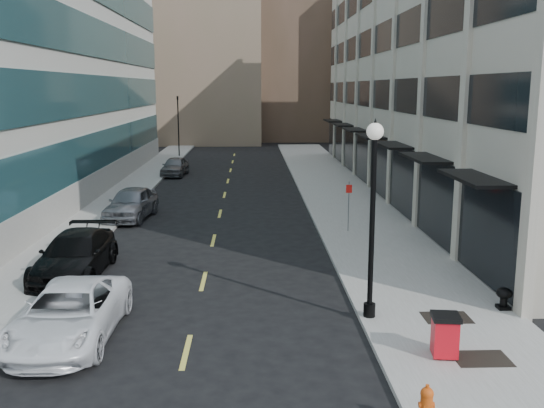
{
  "coord_description": "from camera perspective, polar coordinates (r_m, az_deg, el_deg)",
  "views": [
    {
      "loc": [
        1.77,
        -13.18,
        6.94
      ],
      "look_at": [
        2.58,
        10.23,
        2.42
      ],
      "focal_mm": 40.0,
      "sensor_mm": 36.0,
      "label": 1
    }
  ],
  "objects": [
    {
      "name": "trash_bin",
      "position": [
        16.39,
        15.97,
        -11.68
      ],
      "size": [
        0.77,
        0.82,
        1.13
      ],
      "rotation": [
        0.0,
        0.0,
        -0.12
      ],
      "color": "red",
      "rests_on": "sidewalk_right"
    },
    {
      "name": "car_silver_sedan",
      "position": [
        33.22,
        -13.11,
        0.07
      ],
      "size": [
        2.55,
        5.18,
        1.7
      ],
      "primitive_type": "imported",
      "rotation": [
        0.0,
        0.0,
        -0.11
      ],
      "color": "gray",
      "rests_on": "ground"
    },
    {
      "name": "building_right",
      "position": [
        42.99,
        19.2,
        13.07
      ],
      "size": [
        15.3,
        46.5,
        18.25
      ],
      "color": "beige",
      "rests_on": "ground"
    },
    {
      "name": "skyline_brown",
      "position": [
        86.0,
        2.3,
        17.63
      ],
      "size": [
        12.0,
        16.0,
        34.0
      ],
      "primitive_type": "cube",
      "color": "brown",
      "rests_on": "ground"
    },
    {
      "name": "traffic_signal",
      "position": [
        61.62,
        -8.88,
        9.66
      ],
      "size": [
        0.66,
        0.66,
        6.98
      ],
      "color": "black",
      "rests_on": "ground"
    },
    {
      "name": "car_white_van",
      "position": [
        18.0,
        -18.54,
        -9.75
      ],
      "size": [
        2.61,
        5.51,
        1.52
      ],
      "primitive_type": "imported",
      "rotation": [
        0.0,
        0.0,
        -0.02
      ],
      "color": "white",
      "rests_on": "ground"
    },
    {
      "name": "grate_mid",
      "position": [
        16.76,
        19.12,
        -13.59
      ],
      "size": [
        1.4,
        1.0,
        0.01
      ],
      "primitive_type": "cube",
      "color": "black",
      "rests_on": "sidewalk_right"
    },
    {
      "name": "sidewalk_right",
      "position": [
        34.36,
        7.66,
        -0.7
      ],
      "size": [
        5.0,
        80.0,
        0.15
      ],
      "primitive_type": "cube",
      "color": "gray",
      "rests_on": "ground"
    },
    {
      "name": "urn_planter",
      "position": [
        20.34,
        21.0,
        -8.09
      ],
      "size": [
        0.5,
        0.5,
        0.69
      ],
      "rotation": [
        0.0,
        0.0,
        0.01
      ],
      "color": "black",
      "rests_on": "sidewalk_right"
    },
    {
      "name": "grate_far",
      "position": [
        19.19,
        16.11,
        -10.23
      ],
      "size": [
        1.4,
        1.0,
        0.01
      ],
      "primitive_type": "cube",
      "color": "black",
      "rests_on": "sidewalk_right"
    },
    {
      "name": "car_black_pickup",
      "position": [
        23.74,
        -18.03,
        -4.6
      ],
      "size": [
        2.37,
        5.59,
        1.61
      ],
      "primitive_type": "imported",
      "rotation": [
        0.0,
        0.0,
        -0.02
      ],
      "color": "black",
      "rests_on": "ground"
    },
    {
      "name": "car_grey_sedan",
      "position": [
        48.96,
        -9.12,
        3.52
      ],
      "size": [
        2.11,
        4.51,
        1.49
      ],
      "primitive_type": "imported",
      "rotation": [
        0.0,
        0.0,
        -0.08
      ],
      "color": "slate",
      "rests_on": "ground"
    },
    {
      "name": "skyline_tan_far",
      "position": [
        92.62,
        -12.1,
        13.2
      ],
      "size": [
        12.0,
        14.0,
        22.0
      ],
      "primitive_type": "cube",
      "color": "#856B57",
      "rests_on": "ground"
    },
    {
      "name": "sign_post",
      "position": [
        29.03,
        7.24,
        0.44
      ],
      "size": [
        0.28,
        0.06,
        2.41
      ],
      "rotation": [
        0.0,
        0.0,
        -0.02
      ],
      "color": "slate",
      "rests_on": "sidewalk_right"
    },
    {
      "name": "lamppost",
      "position": [
        17.85,
        9.47,
        0.11
      ],
      "size": [
        0.49,
        0.49,
        5.94
      ],
      "color": "black",
      "rests_on": "sidewalk_right"
    },
    {
      "name": "skyline_stone",
      "position": [
        80.88,
        9.85,
        12.94
      ],
      "size": [
        10.0,
        14.0,
        20.0
      ],
      "primitive_type": "cube",
      "color": "beige",
      "rests_on": "ground"
    },
    {
      "name": "ground",
      "position": [
        15.0,
        -8.91,
        -16.78
      ],
      "size": [
        160.0,
        160.0,
        0.0
      ],
      "primitive_type": "plane",
      "color": "black",
      "rests_on": "ground"
    },
    {
      "name": "sidewalk_left",
      "position": [
        34.88,
        -15.65,
        -0.84
      ],
      "size": [
        3.0,
        80.0,
        0.15
      ],
      "primitive_type": "cube",
      "color": "gray",
      "rests_on": "ground"
    },
    {
      "name": "skyline_tan_near",
      "position": [
        81.69,
        -6.26,
        15.82
      ],
      "size": [
        14.0,
        18.0,
        28.0
      ],
      "primitive_type": "cube",
      "color": "#856B57",
      "rests_on": "ground"
    },
    {
      "name": "road_centerline",
      "position": [
        31.02,
        -5.2,
        -2.04
      ],
      "size": [
        0.15,
        68.2,
        0.01
      ],
      "color": "#D8CC4C",
      "rests_on": "ground"
    },
    {
      "name": "fire_hydrant",
      "position": [
        13.33,
        14.34,
        -17.92
      ],
      "size": [
        0.36,
        0.36,
        0.89
      ],
      "rotation": [
        0.0,
        0.0,
        -0.05
      ],
      "color": "#EC5310",
      "rests_on": "sidewalk_right"
    }
  ]
}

